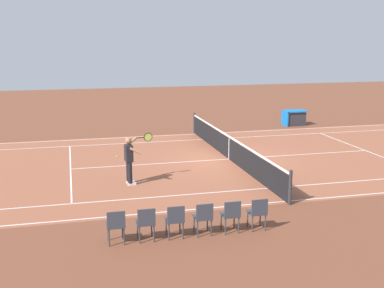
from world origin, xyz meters
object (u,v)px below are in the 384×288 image
Objects in this scene: spectator_chair_1 at (231,214)px; spectator_chair_5 at (116,224)px; spectator_chair_2 at (203,216)px; spectator_chair_3 at (175,219)px; tennis_player_near at (130,158)px; spectator_chair_0 at (258,211)px; tennis_ball at (117,157)px; tennis_net at (229,148)px; equipment_cart_tarped at (294,118)px; spectator_chair_4 at (146,221)px.

spectator_chair_1 and spectator_chair_5 have the same top height.
spectator_chair_3 is (0.74, 0.00, 0.00)m from spectator_chair_2.
spectator_chair_1 is at bearing 112.03° from tennis_player_near.
spectator_chair_0 is at bearing 180.00° from spectator_chair_5.
tennis_ball is 8.90m from spectator_chair_5.
tennis_net is 177.27× the size of tennis_ball.
tennis_player_near reaches higher than spectator_chair_5.
spectator_chair_3 is at bearing 62.32° from tennis_net.
tennis_ball is at bearing 26.28° from equipment_cart_tarped.
spectator_chair_3 and spectator_chair_4 have the same top height.
tennis_player_near is 4.96m from spectator_chair_3.
spectator_chair_2 is 1.00× the size of spectator_chair_4.
spectator_chair_4 is (4.63, 7.42, 0.03)m from tennis_net.
tennis_ball is 0.08× the size of spectator_chair_2.
spectator_chair_0 is 1.00× the size of spectator_chair_1.
spectator_chair_1 is 2.95m from spectator_chair_5.
spectator_chair_1 is at bearing 180.00° from spectator_chair_3.
tennis_ball is (4.49, -1.43, -0.46)m from tennis_net.
spectator_chair_1 is 1.00× the size of spectator_chair_3.
tennis_net is 13.30× the size of spectator_chair_0.
tennis_net reaches higher than spectator_chair_4.
spectator_chair_1 is 1.47m from spectator_chair_3.
spectator_chair_2 and spectator_chair_3 have the same top height.
tennis_player_near is 1.93× the size of spectator_chair_2.
spectator_chair_3 is at bearing 0.00° from spectator_chair_1.
spectator_chair_2 is at bearing 0.00° from spectator_chair_0.
spectator_chair_3 is 17.27m from equipment_cart_tarped.
spectator_chair_0 is (-2.80, 8.85, 0.49)m from tennis_ball.
spectator_chair_0 is 16.09m from equipment_cart_tarped.
spectator_chair_3 reaches higher than equipment_cart_tarped.
tennis_player_near is 5.09m from spectator_chair_2.
spectator_chair_3 is at bearing 0.00° from spectator_chair_0.
spectator_chair_3 is 1.47m from spectator_chair_5.
spectator_chair_3 is (1.47, 0.00, 0.00)m from spectator_chair_1.
spectator_chair_2 is (-1.25, 4.92, -0.41)m from tennis_player_near.
spectator_chair_1 is at bearing 103.15° from tennis_ball.
tennis_ball is 0.05× the size of equipment_cart_tarped.
spectator_chair_0 is 1.00× the size of spectator_chair_3.
spectator_chair_5 is at bearing 78.99° from tennis_player_near.
tennis_ball is 8.86m from spectator_chair_4.
tennis_net reaches higher than spectator_chair_2.
tennis_net is at bearing -108.06° from spectator_chair_1.
spectator_chair_0 and spectator_chair_4 have the same top height.
spectator_chair_4 is (2.21, 0.00, 0.00)m from spectator_chair_1.
spectator_chair_3 is (-0.52, 4.92, -0.41)m from tennis_player_near.
spectator_chair_0 is at bearing 119.01° from tennis_player_near.
tennis_ball is 0.08× the size of spectator_chair_4.
spectator_chair_4 is at bearing 52.65° from equipment_cart_tarped.
tennis_net is at bearing 162.36° from tennis_ball.
spectator_chair_1 is (0.74, 0.00, 0.00)m from spectator_chair_0.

